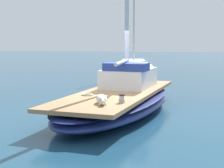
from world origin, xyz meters
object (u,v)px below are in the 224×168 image
object	(u,v)px
dog_white	(102,99)
deck_winch	(122,99)
moored_boat_far_astern	(134,68)
coiled_rope	(87,95)
sailboat_main	(118,102)

from	to	relation	value
dog_white	deck_winch	size ratio (longest dim) A/B	4.47
moored_boat_far_astern	deck_winch	bearing A→B (deg)	-84.92
dog_white	coiled_rope	distance (m)	1.43
deck_winch	coiled_rope	size ratio (longest dim) A/B	0.65
sailboat_main	dog_white	size ratio (longest dim) A/B	8.05
dog_white	deck_winch	world-z (taller)	dog_white
coiled_rope	moored_boat_far_astern	distance (m)	11.67
coiled_rope	moored_boat_far_astern	xyz separation A→B (m)	(-0.00, 11.67, -0.14)
sailboat_main	deck_winch	size ratio (longest dim) A/B	35.97
deck_winch	moored_boat_far_astern	distance (m)	12.75
deck_winch	coiled_rope	xyz separation A→B (m)	(-1.13, 1.03, -0.08)
sailboat_main	coiled_rope	distance (m)	1.19
sailboat_main	coiled_rope	xyz separation A→B (m)	(-0.72, -0.89, 0.35)
moored_boat_far_astern	coiled_rope	bearing A→B (deg)	-89.98
moored_boat_far_astern	dog_white	bearing A→B (deg)	-87.03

